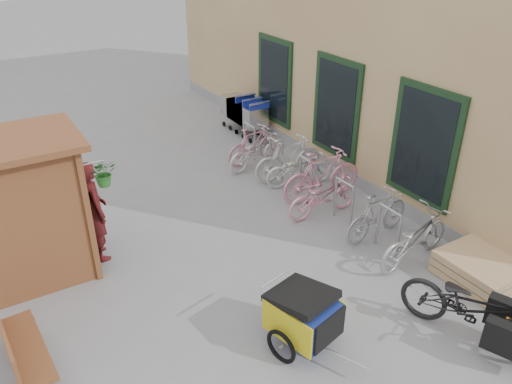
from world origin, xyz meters
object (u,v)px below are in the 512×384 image
cargo_bike (476,309)px  bike_7 (253,145)px  kiosk (9,195)px  child_trailer (304,314)px  bike_0 (415,238)px  person_kiosk (94,211)px  shopping_carts (244,110)px  bike_3 (322,175)px  bench (19,348)px  bike_4 (299,168)px  bike_5 (288,159)px  bike_6 (256,151)px  pallet_stack (480,270)px  bike_1 (377,214)px  bike_2 (323,196)px

cargo_bike → bike_7: cargo_bike is taller
kiosk → bike_7: kiosk is taller
child_trailer → bike_0: bearing=-1.7°
child_trailer → person_kiosk: bearing=103.1°
shopping_carts → bike_0: (-0.52, -6.74, -0.19)m
shopping_carts → bike_3: bearing=-97.0°
cargo_bike → bike_7: (0.44, 6.67, -0.07)m
bench → child_trailer: size_ratio=0.91×
bike_3 → bike_4: (-0.02, 0.76, -0.15)m
person_kiosk → bike_5: bearing=-83.9°
bike_6 → bike_0: bearing=175.1°
cargo_bike → child_trailer: bearing=129.9°
pallet_stack → bike_0: size_ratio=0.68×
person_kiosk → bike_1: bearing=-117.8°
bike_0 → bench: bearing=75.0°
bike_2 → bike_7: bearing=0.2°
kiosk → bench: kiosk is taller
child_trailer → bike_0: 2.83m
bench → bike_6: (5.78, 3.84, -0.05)m
bike_0 → bike_4: (-0.02, 3.34, -0.05)m
bike_0 → bike_1: (-0.01, 0.89, 0.01)m
cargo_bike → bike_1: (0.69, 2.64, -0.06)m
bike_5 → shopping_carts: bearing=-7.1°
bench → bike_0: (6.16, -0.78, -0.01)m
bike_6 → bike_7: 0.32m
bike_6 → bike_7: (0.11, 0.30, 0.04)m
pallet_stack → bike_5: bike_5 is taller
bike_6 → bike_1: bearing=176.0°
bike_2 → bike_5: bearing=-8.0°
kiosk → cargo_bike: (5.06, -4.66, -1.02)m
bike_5 → bike_1: bearing=-175.1°
person_kiosk → bike_7: (4.31, 2.01, -0.45)m
bike_5 → bike_7: bike_5 is taller
bike_3 → bike_5: size_ratio=1.09×
pallet_stack → bike_6: 5.66m
cargo_bike → bike_0: size_ratio=1.22×
bench → shopping_carts: shopping_carts is taller
child_trailer → bike_2: child_trailer is taller
bench → bike_7: same height
bike_1 → bike_5: size_ratio=0.92×
bike_0 → cargo_bike: bearing=150.4°
bike_5 → bike_0: bearing=-175.2°
shopping_carts → bike_1: bearing=-95.2°
shopping_carts → child_trailer: (-3.28, -7.35, -0.13)m
kiosk → bike_3: (5.77, -0.33, -0.99)m
bike_1 → bike_4: 2.45m
pallet_stack → bike_1: size_ratio=0.77×
bike_3 → bike_4: size_ratio=1.19×
bike_2 → bike_7: bike_7 is taller
bench → shopping_carts: 8.95m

